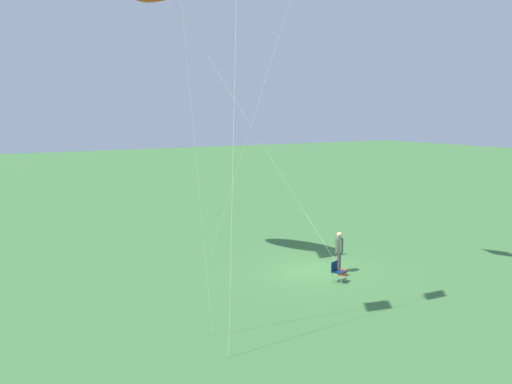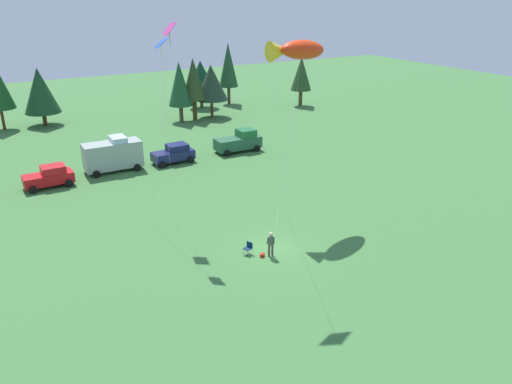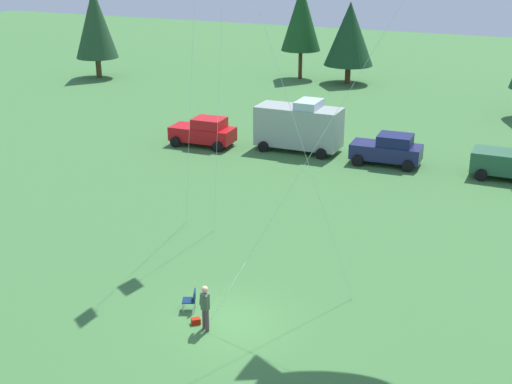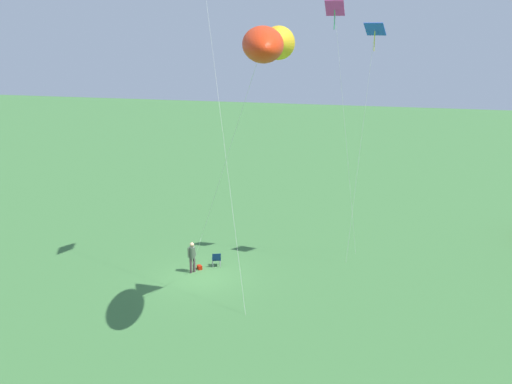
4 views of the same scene
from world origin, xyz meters
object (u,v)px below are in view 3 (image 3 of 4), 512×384
Objects in this scene: car_red_sedan at (204,132)px; van_motorhome_grey at (299,126)px; person_kite_flyer at (205,304)px; folding_chair at (191,299)px; backpack_on_grass at (196,321)px; car_navy_hatch at (388,149)px.

car_red_sedan is 0.79× the size of van_motorhome_grey.
folding_chair is at bearing -97.74° from person_kite_flyer.
backpack_on_grass is at bearing -79.26° from van_motorhome_grey.
car_red_sedan reaches higher than person_kite_flyer.
car_navy_hatch is at bearing 84.76° from backpack_on_grass.
folding_chair is 21.64m from car_red_sedan.
car_navy_hatch is (2.54, 20.31, 0.46)m from folding_chair.
person_kite_flyer is at bearing -95.84° from car_navy_hatch.
folding_chair reaches higher than backpack_on_grass.
backpack_on_grass is at bearing 104.16° from folding_chair.
van_motorhome_grey is (-4.00, 21.70, 1.53)m from backpack_on_grass.
person_kite_flyer is 0.41× the size of car_navy_hatch.
person_kite_flyer is 2.12× the size of folding_chair.
backpack_on_grass is 0.08× the size of car_red_sedan.
car_red_sedan is at bearing 116.48° from backpack_on_grass.
person_kite_flyer is 21.37m from car_navy_hatch.
car_navy_hatch is (5.94, -0.59, -0.69)m from van_motorhome_grey.
car_red_sedan reaches higher than folding_chair.
person_kite_flyer is 1.60m from folding_chair.
van_motorhome_grey is (-3.40, 20.89, 1.16)m from folding_chair.
car_red_sedan and car_navy_hatch have the same top height.
van_motorhome_grey reaches higher than car_red_sedan.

